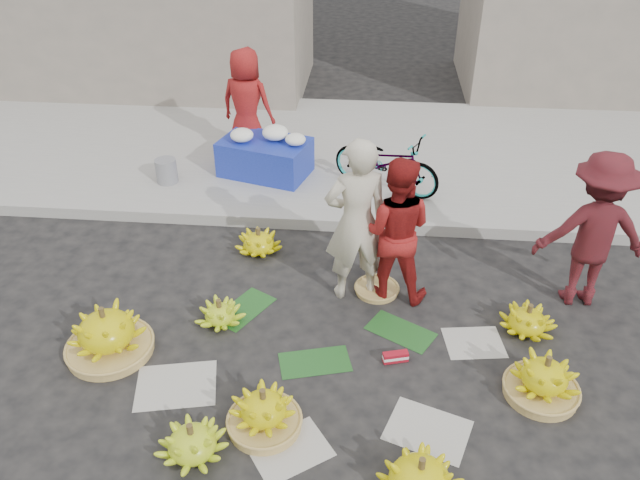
# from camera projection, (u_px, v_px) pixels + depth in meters

# --- Properties ---
(ground) EXTENTS (80.00, 80.00, 0.00)m
(ground) POSITION_uv_depth(u_px,v_px,m) (327.00, 348.00, 5.94)
(ground) COLOR black
(ground) RESTS_ON ground
(curb) EXTENTS (40.00, 0.25, 0.15)m
(curb) POSITION_uv_depth(u_px,v_px,m) (342.00, 222.00, 7.73)
(curb) COLOR #9A9791
(curb) RESTS_ON ground
(sidewalk) EXTENTS (40.00, 4.00, 0.12)m
(sidewalk) POSITION_uv_depth(u_px,v_px,m) (350.00, 151.00, 9.49)
(sidewalk) COLOR #9A9791
(sidewalk) RESTS_ON ground
(newspaper_scatter) EXTENTS (3.20, 1.80, 0.00)m
(newspaper_scatter) POSITION_uv_depth(u_px,v_px,m) (320.00, 413.00, 5.27)
(newspaper_scatter) COLOR beige
(newspaper_scatter) RESTS_ON ground
(banana_leaves) EXTENTS (2.00, 1.00, 0.00)m
(banana_leaves) POSITION_uv_depth(u_px,v_px,m) (319.00, 333.00, 6.11)
(banana_leaves) COLOR #194B1B
(banana_leaves) RESTS_ON ground
(banana_bunch_0) EXTENTS (0.89, 0.89, 0.53)m
(banana_bunch_0) POSITION_uv_depth(u_px,v_px,m) (107.00, 333.00, 5.77)
(banana_bunch_0) COLOR #AF8B49
(banana_bunch_0) RESTS_ON ground
(banana_bunch_1) EXTENTS (0.59, 0.59, 0.34)m
(banana_bunch_1) POSITION_uv_depth(u_px,v_px,m) (192.00, 442.00, 4.84)
(banana_bunch_1) COLOR #98C31B
(banana_bunch_1) RESTS_ON ground
(banana_bunch_2) EXTENTS (0.60, 0.60, 0.42)m
(banana_bunch_2) POSITION_uv_depth(u_px,v_px,m) (264.00, 412.00, 5.05)
(banana_bunch_2) COLOR #AF8B49
(banana_bunch_2) RESTS_ON ground
(banana_bunch_3) EXTENTS (0.83, 0.83, 0.40)m
(banana_bunch_3) POSITION_uv_depth(u_px,v_px,m) (420.00, 479.00, 4.53)
(banana_bunch_3) COLOR yellow
(banana_bunch_3) RESTS_ON ground
(banana_bunch_4) EXTENTS (0.63, 0.63, 0.44)m
(banana_bunch_4) POSITION_uv_depth(u_px,v_px,m) (544.00, 379.00, 5.34)
(banana_bunch_4) COLOR #AF8B49
(banana_bunch_4) RESTS_ON ground
(banana_bunch_5) EXTENTS (0.65, 0.65, 0.32)m
(banana_bunch_5) POSITION_uv_depth(u_px,v_px,m) (527.00, 320.00, 6.07)
(banana_bunch_5) COLOR yellow
(banana_bunch_5) RESTS_ON ground
(banana_bunch_6) EXTENTS (0.45, 0.45, 0.28)m
(banana_bunch_6) POSITION_uv_depth(u_px,v_px,m) (220.00, 313.00, 6.19)
(banana_bunch_6) COLOR #98C31B
(banana_bunch_6) RESTS_ON ground
(banana_bunch_7) EXTENTS (0.55, 0.55, 0.32)m
(banana_bunch_7) POSITION_uv_depth(u_px,v_px,m) (259.00, 242.00, 7.23)
(banana_bunch_7) COLOR yellow
(banana_bunch_7) RESTS_ON ground
(basket_spare) EXTENTS (0.54, 0.54, 0.05)m
(basket_spare) POSITION_uv_depth(u_px,v_px,m) (377.00, 289.00, 6.66)
(basket_spare) COLOR #AF8B49
(basket_spare) RESTS_ON ground
(incense_stack) EXTENTS (0.25, 0.13, 0.10)m
(incense_stack) POSITION_uv_depth(u_px,v_px,m) (395.00, 357.00, 5.76)
(incense_stack) COLOR #A91221
(incense_stack) RESTS_ON ground
(vendor_cream) EXTENTS (0.74, 0.59, 1.78)m
(vendor_cream) POSITION_uv_depth(u_px,v_px,m) (356.00, 221.00, 6.17)
(vendor_cream) COLOR beige
(vendor_cream) RESTS_ON ground
(vendor_red) EXTENTS (0.84, 0.70, 1.58)m
(vendor_red) POSITION_uv_depth(u_px,v_px,m) (395.00, 230.00, 6.23)
(vendor_red) COLOR #A51D19
(vendor_red) RESTS_ON ground
(man_striped) EXTENTS (1.10, 0.67, 1.67)m
(man_striped) POSITION_uv_depth(u_px,v_px,m) (593.00, 231.00, 6.12)
(man_striped) COLOR maroon
(man_striped) RESTS_ON ground
(flower_table) EXTENTS (1.33, 1.03, 0.68)m
(flower_table) POSITION_uv_depth(u_px,v_px,m) (266.00, 155.00, 8.58)
(flower_table) COLOR #1829A2
(flower_table) RESTS_ON sidewalk
(grey_bucket) EXTENTS (0.29, 0.29, 0.33)m
(grey_bucket) POSITION_uv_depth(u_px,v_px,m) (166.00, 171.00, 8.43)
(grey_bucket) COLOR gray
(grey_bucket) RESTS_ON sidewalk
(flower_vendor) EXTENTS (0.87, 0.68, 1.58)m
(flower_vendor) POSITION_uv_depth(u_px,v_px,m) (247.00, 104.00, 8.79)
(flower_vendor) COLOR #A51D19
(flower_vendor) RESTS_ON sidewalk
(bicycle) EXTENTS (1.12, 1.58, 0.79)m
(bicycle) POSITION_uv_depth(u_px,v_px,m) (386.00, 162.00, 8.14)
(bicycle) COLOR gray
(bicycle) RESTS_ON sidewalk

